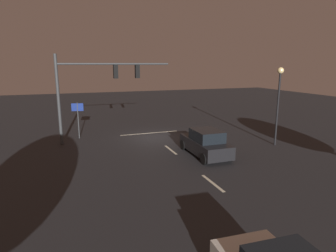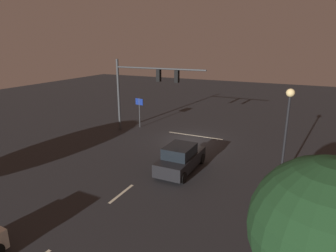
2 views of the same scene
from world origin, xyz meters
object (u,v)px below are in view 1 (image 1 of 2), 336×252
at_px(traffic_signal_assembly, 97,82).
at_px(street_lamp_left_kerb, 279,92).
at_px(car_approaching, 206,143).
at_px(route_sign, 78,113).

height_order(traffic_signal_assembly, street_lamp_left_kerb, traffic_signal_assembly).
height_order(traffic_signal_assembly, car_approaching, traffic_signal_assembly).
distance_m(street_lamp_left_kerb, route_sign, 15.07).
bearing_deg(traffic_signal_assembly, street_lamp_left_kerb, 155.59).
distance_m(traffic_signal_assembly, street_lamp_left_kerb, 13.09).
xyz_separation_m(car_approaching, street_lamp_left_kerb, (-5.91, -0.52, 3.04)).
xyz_separation_m(car_approaching, route_sign, (7.41, -7.34, 1.25)).
relative_size(traffic_signal_assembly, route_sign, 2.95).
bearing_deg(car_approaching, street_lamp_left_kerb, -174.97).
bearing_deg(street_lamp_left_kerb, traffic_signal_assembly, -24.41).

